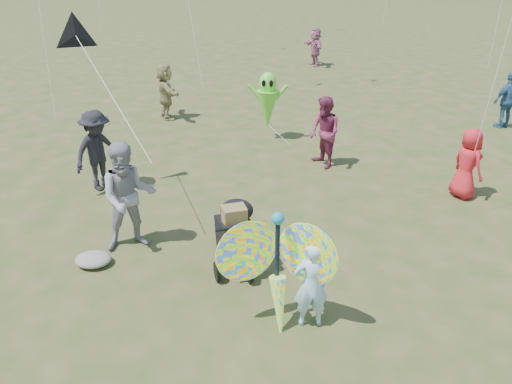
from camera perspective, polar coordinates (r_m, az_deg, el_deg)
ground at (r=7.02m, az=0.65°, el=-13.63°), size 160.00×160.00×0.00m
child_girl at (r=6.51m, az=6.32°, el=-10.46°), size 0.51×0.38×1.26m
adult_man at (r=8.20m, az=-14.36°, el=-0.55°), size 1.09×0.98×1.84m
grey_bag at (r=8.30m, az=-18.11°, el=-7.34°), size 0.57×0.47×0.18m
crowd_a at (r=10.56m, az=23.02°, el=3.01°), size 0.70×0.82×1.42m
crowd_b at (r=10.50m, az=-17.62°, el=4.52°), size 1.11×1.24×1.66m
crowd_c at (r=15.34m, az=26.83°, el=9.33°), size 0.96×0.70×1.52m
crowd_d at (r=14.74m, az=-10.29°, el=11.23°), size 1.08×1.51×1.58m
crowd_e at (r=11.22m, az=7.82°, el=6.73°), size 0.91×0.97×1.60m
crowd_j at (r=21.72m, az=6.77°, el=16.16°), size 1.00×1.48×1.53m
jogging_stroller at (r=7.59m, az=-2.36°, el=-4.59°), size 0.74×1.14×1.09m
butterfly_kite at (r=6.36m, az=2.52°, el=-8.88°), size 1.74×0.75×1.84m
delta_kite_rig at (r=10.00m, az=-19.87°, el=16.41°), size 2.28×2.39×2.00m
alien_kite at (r=12.78m, az=1.34°, el=10.19°), size 1.12×0.69×1.74m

